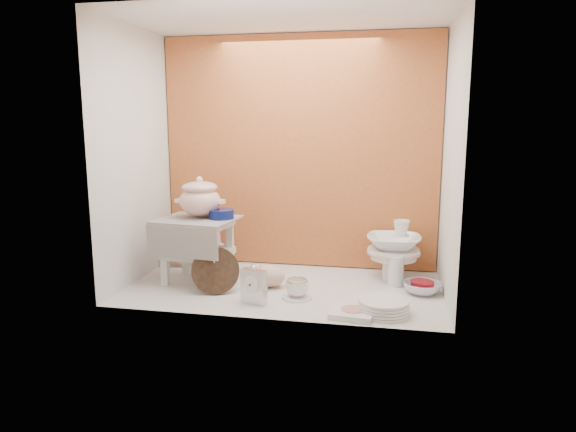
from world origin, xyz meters
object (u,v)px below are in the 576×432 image
at_px(plush_pig, 269,276).
at_px(crystal_bowl, 422,288).
at_px(soup_tureen, 200,197).
at_px(porcelain_tower, 394,250).
at_px(floral_platter, 192,239).
at_px(step_stool, 198,250).
at_px(dinner_plate_stack, 383,307).
at_px(blue_white_vase, 212,248).
at_px(mantel_clock, 254,285).
at_px(gold_rim_teacup, 297,288).

distance_m(plush_pig, crystal_bowl, 0.87).
xyz_separation_m(soup_tureen, porcelain_tower, (1.14, 0.23, -0.32)).
xyz_separation_m(plush_pig, porcelain_tower, (0.71, 0.30, 0.12)).
bearing_deg(floral_platter, step_stool, -63.05).
height_order(floral_platter, plush_pig, floral_platter).
bearing_deg(crystal_bowl, dinner_plate_stack, -120.10).
height_order(step_stool, porcelain_tower, step_stool).
xyz_separation_m(step_stool, floral_platter, (-0.16, 0.32, -0.01)).
distance_m(blue_white_vase, dinner_plate_stack, 1.32).
bearing_deg(mantel_clock, porcelain_tower, 57.74).
xyz_separation_m(plush_pig, dinner_plate_stack, (0.66, -0.30, -0.03)).
relative_size(mantel_clock, porcelain_tower, 0.55).
bearing_deg(plush_pig, crystal_bowl, -13.81).
bearing_deg(dinner_plate_stack, crystal_bowl, 59.90).
xyz_separation_m(plush_pig, crystal_bowl, (0.87, 0.06, -0.04)).
xyz_separation_m(crystal_bowl, porcelain_tower, (-0.16, 0.24, 0.15)).
relative_size(step_stool, soup_tureen, 1.55).
xyz_separation_m(blue_white_vase, mantel_clock, (0.46, -0.65, -0.02)).
bearing_deg(floral_platter, soup_tureen, -58.74).
bearing_deg(soup_tureen, step_stool, -98.78).
bearing_deg(blue_white_vase, mantel_clock, -54.63).
relative_size(plush_pig, crystal_bowl, 1.14).
bearing_deg(gold_rim_teacup, crystal_bowl, 17.61).
distance_m(step_stool, blue_white_vase, 0.34).
relative_size(step_stool, gold_rim_teacup, 3.59).
relative_size(floral_platter, crystal_bowl, 1.80).
xyz_separation_m(floral_platter, plush_pig, (0.61, -0.35, -0.12)).
distance_m(blue_white_vase, mantel_clock, 0.79).
bearing_deg(soup_tureen, porcelain_tower, 11.37).
height_order(step_stool, floral_platter, step_stool).
bearing_deg(step_stool, porcelain_tower, 19.99).
xyz_separation_m(blue_white_vase, gold_rim_teacup, (0.67, -0.52, -0.06)).
bearing_deg(gold_rim_teacup, dinner_plate_stack, -17.13).
xyz_separation_m(floral_platter, gold_rim_teacup, (0.80, -0.50, -0.13)).
relative_size(mantel_clock, plush_pig, 0.87).
height_order(blue_white_vase, crystal_bowl, blue_white_vase).
height_order(soup_tureen, plush_pig, soup_tureen).
bearing_deg(floral_platter, gold_rim_teacup, -32.26).
height_order(step_stool, plush_pig, step_stool).
relative_size(soup_tureen, mantel_clock, 1.40).
distance_m(mantel_clock, gold_rim_teacup, 0.25).
xyz_separation_m(floral_platter, blue_white_vase, (0.13, 0.02, -0.07)).
xyz_separation_m(gold_rim_teacup, dinner_plate_stack, (0.47, -0.14, -0.02)).
bearing_deg(dinner_plate_stack, soup_tureen, 161.35).
bearing_deg(soup_tureen, blue_white_vase, 97.51).
relative_size(floral_platter, dinner_plate_stack, 1.40).
distance_m(crystal_bowl, porcelain_tower, 0.33).
height_order(gold_rim_teacup, dinner_plate_stack, gold_rim_teacup).
bearing_deg(crystal_bowl, floral_platter, 168.90).
distance_m(soup_tureen, floral_platter, 0.46).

